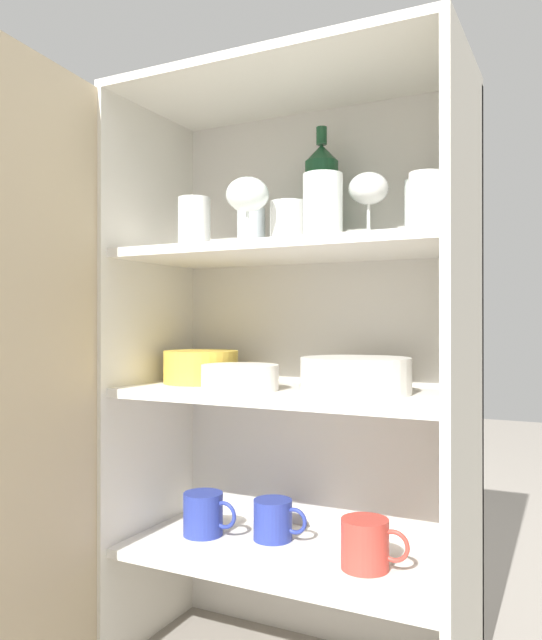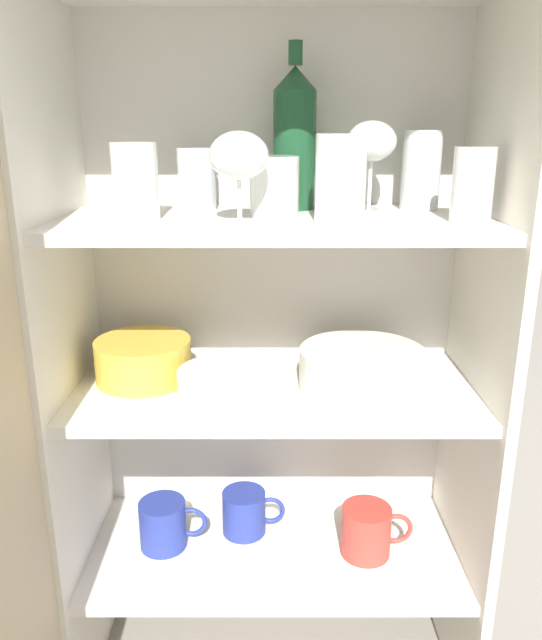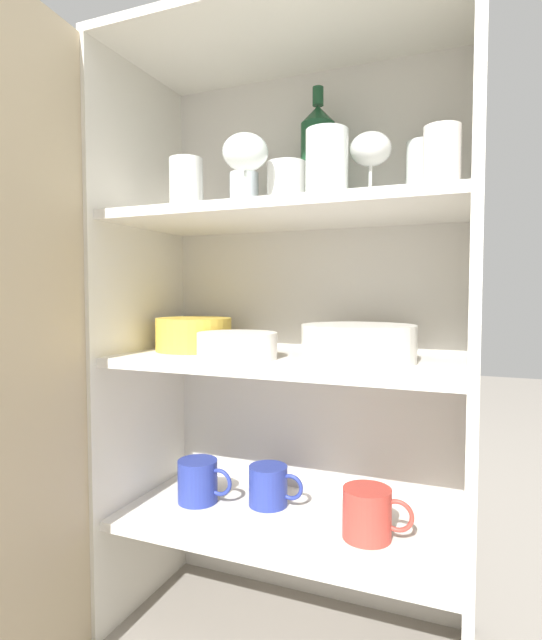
{
  "view_description": "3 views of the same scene",
  "coord_description": "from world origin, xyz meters",
  "px_view_note": "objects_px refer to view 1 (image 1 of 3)",
  "views": [
    {
      "loc": [
        0.56,
        -1.04,
        0.75
      ],
      "look_at": [
        -0.04,
        0.17,
        0.75
      ],
      "focal_mm": 35.0,
      "sensor_mm": 36.0,
      "label": 1
    },
    {
      "loc": [
        -0.01,
        -0.87,
        1.06
      ],
      "look_at": [
        -0.0,
        0.16,
        0.73
      ],
      "focal_mm": 35.0,
      "sensor_mm": 36.0,
      "label": 2
    },
    {
      "loc": [
        0.37,
        -0.8,
        0.74
      ],
      "look_at": [
        -0.02,
        0.14,
        0.68
      ],
      "focal_mm": 28.0,
      "sensor_mm": 36.0,
      "label": 3
    }
  ],
  "objects_px": {
    "plate_stack_white": "(356,375)",
    "wine_bottle": "(322,197)",
    "serving_bowl_small": "(240,376)",
    "coffee_mug_primary": "(274,520)",
    "mixing_bowl_large": "(201,365)"
  },
  "relations": [
    {
      "from": "mixing_bowl_large",
      "to": "serving_bowl_small",
      "type": "distance_m",
      "value": 0.18
    },
    {
      "from": "plate_stack_white",
      "to": "mixing_bowl_large",
      "type": "relative_size",
      "value": 1.27
    },
    {
      "from": "wine_bottle",
      "to": "serving_bowl_small",
      "type": "relative_size",
      "value": 1.72
    },
    {
      "from": "wine_bottle",
      "to": "serving_bowl_small",
      "type": "distance_m",
      "value": 0.44
    },
    {
      "from": "plate_stack_white",
      "to": "wine_bottle",
      "type": "bearing_deg",
      "value": 136.32
    },
    {
      "from": "plate_stack_white",
      "to": "coffee_mug_primary",
      "type": "height_order",
      "value": "plate_stack_white"
    },
    {
      "from": "wine_bottle",
      "to": "coffee_mug_primary",
      "type": "bearing_deg",
      "value": -149.91
    },
    {
      "from": "mixing_bowl_large",
      "to": "coffee_mug_primary",
      "type": "distance_m",
      "value": 0.39
    },
    {
      "from": "plate_stack_white",
      "to": "mixing_bowl_large",
      "type": "height_order",
      "value": "mixing_bowl_large"
    },
    {
      "from": "plate_stack_white",
      "to": "coffee_mug_primary",
      "type": "distance_m",
      "value": 0.4
    },
    {
      "from": "mixing_bowl_large",
      "to": "serving_bowl_small",
      "type": "relative_size",
      "value": 1.07
    },
    {
      "from": "mixing_bowl_large",
      "to": "plate_stack_white",
      "type": "bearing_deg",
      "value": -5.79
    },
    {
      "from": "coffee_mug_primary",
      "to": "mixing_bowl_large",
      "type": "bearing_deg",
      "value": -173.77
    },
    {
      "from": "wine_bottle",
      "to": "plate_stack_white",
      "type": "xyz_separation_m",
      "value": [
        0.12,
        -0.11,
        -0.39
      ]
    },
    {
      "from": "mixing_bowl_large",
      "to": "coffee_mug_primary",
      "type": "bearing_deg",
      "value": 6.23
    }
  ]
}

